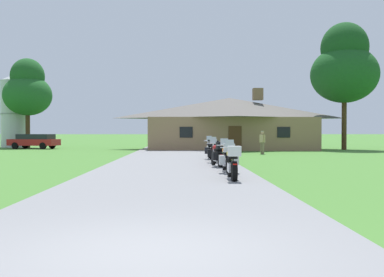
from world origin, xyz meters
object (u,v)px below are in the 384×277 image
at_px(motorcycle_red_third_in_row, 218,154).
at_px(tree_right_of_lodge, 344,67).
at_px(motorcycle_yellow_fourth_in_row, 214,152).
at_px(motorcycle_red_farthest_in_row, 212,148).
at_px(motorcycle_blue_fifth_in_row, 211,149).
at_px(tree_left_far, 28,90).
at_px(bystander_tan_shirt_near_lodge, 262,141).
at_px(parked_red_suv_far_left, 35,141).
at_px(motorcycle_orange_second_in_row, 227,158).
at_px(metal_silo_distant, 15,111).
at_px(motorcycle_yellow_nearest_to_camera, 232,162).

relative_size(motorcycle_red_third_in_row, tree_right_of_lodge, 0.18).
relative_size(motorcycle_yellow_fourth_in_row, motorcycle_red_farthest_in_row, 1.00).
distance_m(motorcycle_red_third_in_row, motorcycle_yellow_fourth_in_row, 2.79).
bearing_deg(motorcycle_red_farthest_in_row, tree_right_of_lodge, 36.42).
xyz_separation_m(motorcycle_blue_fifth_in_row, tree_left_far, (-17.20, 19.52, 5.24)).
distance_m(motorcycle_yellow_fourth_in_row, bystander_tan_shirt_near_lodge, 10.17).
height_order(tree_right_of_lodge, parked_red_suv_far_left, tree_right_of_lodge).
distance_m(motorcycle_blue_fifth_in_row, bystander_tan_shirt_near_lodge, 7.75).
bearing_deg(motorcycle_red_farthest_in_row, motorcycle_orange_second_in_row, -96.64).
relative_size(motorcycle_red_farthest_in_row, parked_red_suv_far_left, 0.43).
xyz_separation_m(bystander_tan_shirt_near_lodge, parked_red_suv_far_left, (-19.85, 10.36, -0.17)).
bearing_deg(motorcycle_blue_fifth_in_row, metal_silo_distant, 130.97).
relative_size(motorcycle_yellow_nearest_to_camera, motorcycle_orange_second_in_row, 1.00).
height_order(motorcycle_red_third_in_row, motorcycle_yellow_fourth_in_row, same).
xyz_separation_m(tree_left_far, parked_red_suv_far_left, (1.54, -2.64, -5.07)).
relative_size(motorcycle_blue_fifth_in_row, tree_right_of_lodge, 0.18).
bearing_deg(tree_left_far, metal_silo_distant, 137.31).
bearing_deg(motorcycle_yellow_fourth_in_row, bystander_tan_shirt_near_lodge, 66.64).
xyz_separation_m(motorcycle_yellow_fourth_in_row, metal_silo_distant, (-19.12, 24.03, 3.23)).
height_order(motorcycle_red_farthest_in_row, metal_silo_distant, metal_silo_distant).
bearing_deg(motorcycle_blue_fifth_in_row, tree_left_far, 130.43).
distance_m(bystander_tan_shirt_near_lodge, parked_red_suv_far_left, 22.39).
bearing_deg(tree_right_of_lodge, motorcycle_red_third_in_row, -123.33).
distance_m(motorcycle_yellow_nearest_to_camera, tree_left_far, 35.41).
bearing_deg(motorcycle_red_third_in_row, motorcycle_orange_second_in_row, -96.20).
bearing_deg(motorcycle_red_farthest_in_row, motorcycle_blue_fifth_in_row, -101.30).
xyz_separation_m(motorcycle_yellow_nearest_to_camera, motorcycle_red_third_in_row, (-0.02, 5.44, -0.01)).
distance_m(motorcycle_red_farthest_in_row, tree_right_of_lodge, 18.61).
height_order(motorcycle_yellow_nearest_to_camera, tree_left_far, tree_left_far).
bearing_deg(tree_left_far, motorcycle_red_third_in_row, -55.55).
bearing_deg(parked_red_suv_far_left, bystander_tan_shirt_near_lodge, -104.84).
distance_m(motorcycle_yellow_nearest_to_camera, parked_red_suv_far_left, 31.96).
relative_size(motorcycle_yellow_nearest_to_camera, motorcycle_red_third_in_row, 1.00).
bearing_deg(parked_red_suv_far_left, tree_left_far, 42.91).
relative_size(motorcycle_yellow_nearest_to_camera, motorcycle_yellow_fourth_in_row, 1.00).
distance_m(motorcycle_orange_second_in_row, parked_red_suv_far_left, 29.77).
distance_m(metal_silo_distant, parked_red_suv_far_left, 6.37).
relative_size(motorcycle_yellow_nearest_to_camera, parked_red_suv_far_left, 0.43).
height_order(motorcycle_orange_second_in_row, motorcycle_yellow_fourth_in_row, same).
relative_size(motorcycle_blue_fifth_in_row, motorcycle_red_farthest_in_row, 1.00).
distance_m(motorcycle_blue_fifth_in_row, tree_left_far, 26.54).
relative_size(motorcycle_orange_second_in_row, bystander_tan_shirt_near_lodge, 1.24).
bearing_deg(motorcycle_orange_second_in_row, motorcycle_blue_fifth_in_row, 89.34).
bearing_deg(tree_left_far, motorcycle_orange_second_in_row, -58.16).
relative_size(tree_left_far, metal_silo_distant, 1.18).
height_order(motorcycle_blue_fifth_in_row, bystander_tan_shirt_near_lodge, bystander_tan_shirt_near_lodge).
height_order(motorcycle_yellow_nearest_to_camera, bystander_tan_shirt_near_lodge, bystander_tan_shirt_near_lodge).
bearing_deg(parked_red_suv_far_left, metal_silo_distant, 50.75).
distance_m(tree_right_of_lodge, metal_silo_distant, 33.07).
xyz_separation_m(motorcycle_red_farthest_in_row, tree_left_far, (-17.44, 16.93, 5.24)).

